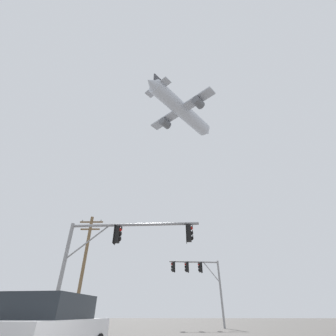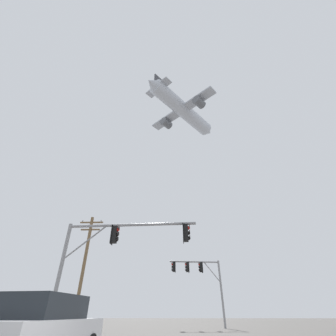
{
  "view_description": "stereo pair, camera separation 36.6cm",
  "coord_description": "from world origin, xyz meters",
  "px_view_note": "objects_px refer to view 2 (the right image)",
  "views": [
    {
      "loc": [
        0.68,
        -5.01,
        1.14
      ],
      "look_at": [
        0.36,
        17.57,
        15.37
      ],
      "focal_mm": 24.79,
      "sensor_mm": 36.0,
      "label": 1
    },
    {
      "loc": [
        1.05,
        -5.0,
        1.14
      ],
      "look_at": [
        0.36,
        17.57,
        15.37
      ],
      "focal_mm": 24.79,
      "sensor_mm": 36.0,
      "label": 2
    }
  ],
  "objects_px": {
    "utility_pole": "(84,264)",
    "airplane": "(183,110)",
    "signal_pole_near": "(113,246)",
    "signal_pole_far": "(200,274)",
    "parked_car": "(40,328)"
  },
  "relations": [
    {
      "from": "parked_car",
      "to": "airplane",
      "type": "bearing_deg",
      "value": 78.89
    },
    {
      "from": "signal_pole_far",
      "to": "airplane",
      "type": "distance_m",
      "value": 37.11
    },
    {
      "from": "signal_pole_near",
      "to": "airplane",
      "type": "bearing_deg",
      "value": 77.03
    },
    {
      "from": "utility_pole",
      "to": "signal_pole_far",
      "type": "bearing_deg",
      "value": 21.7
    },
    {
      "from": "signal_pole_near",
      "to": "utility_pole",
      "type": "xyz_separation_m",
      "value": [
        -4.66,
        8.72,
        0.6
      ]
    },
    {
      "from": "utility_pole",
      "to": "airplane",
      "type": "xyz_separation_m",
      "value": [
        10.28,
        15.67,
        34.95
      ]
    },
    {
      "from": "signal_pole_far",
      "to": "parked_car",
      "type": "height_order",
      "value": "signal_pole_far"
    },
    {
      "from": "airplane",
      "to": "utility_pole",
      "type": "bearing_deg",
      "value": -123.26
    },
    {
      "from": "utility_pole",
      "to": "parked_car",
      "type": "height_order",
      "value": "utility_pole"
    },
    {
      "from": "signal_pole_far",
      "to": "parked_car",
      "type": "xyz_separation_m",
      "value": [
        -6.04,
        -18.31,
        -3.69
      ]
    },
    {
      "from": "signal_pole_near",
      "to": "signal_pole_far",
      "type": "bearing_deg",
      "value": 65.74
    },
    {
      "from": "signal_pole_near",
      "to": "utility_pole",
      "type": "height_order",
      "value": "utility_pole"
    },
    {
      "from": "utility_pole",
      "to": "airplane",
      "type": "relative_size",
      "value": 0.5
    },
    {
      "from": "utility_pole",
      "to": "airplane",
      "type": "height_order",
      "value": "airplane"
    },
    {
      "from": "airplane",
      "to": "parked_car",
      "type": "relative_size",
      "value": 4.25
    }
  ]
}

